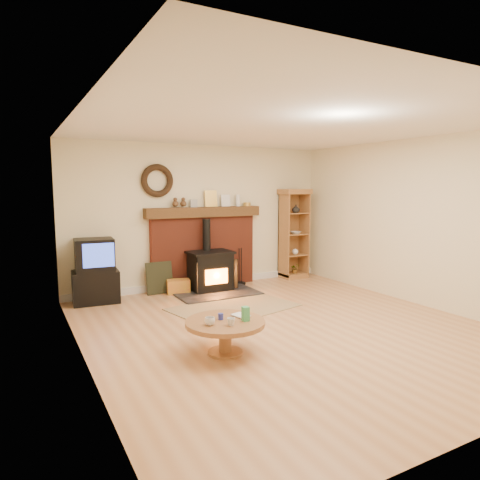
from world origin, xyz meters
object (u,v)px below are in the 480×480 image
tv_unit (95,272)px  curio_cabinet (293,234)px  wood_stove (211,272)px  coffee_table (225,327)px

tv_unit → curio_cabinet: (3.90, 0.08, 0.41)m
wood_stove → coffee_table: wood_stove is taller
curio_cabinet → tv_unit: bearing=-178.8°
wood_stove → coffee_table: (-1.06, -2.70, -0.04)m
tv_unit → coffee_table: 3.03m
tv_unit → coffee_table: (0.88, -2.89, -0.19)m
tv_unit → coffee_table: tv_unit is taller
wood_stove → coffee_table: 2.90m
wood_stove → curio_cabinet: bearing=8.1°
tv_unit → curio_cabinet: size_ratio=0.57×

